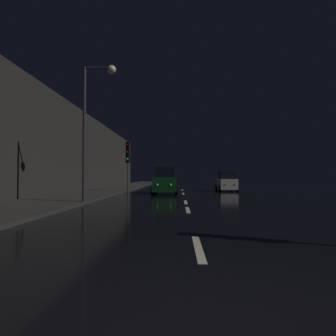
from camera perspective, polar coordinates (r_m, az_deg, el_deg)
name	(u,v)px	position (r m, az deg, el deg)	size (l,w,h in m)	color
ground	(183,192)	(27.52, 2.85, -4.58)	(27.00, 84.00, 0.02)	black
sidewalk_left	(105,191)	(28.36, -12.11, -4.29)	(4.40, 84.00, 0.15)	#33302D
building_facade_left	(64,147)	(25.90, -19.57, 3.83)	(0.80, 63.00, 7.67)	#2D2B28
lane_centerline	(185,200)	(17.89, 3.30, -6.17)	(0.16, 26.55, 0.01)	beige
traffic_light_far_left	(128,156)	(27.10, -7.78, 2.35)	(0.38, 0.49, 4.56)	#38383A
streetlamp_overhead	(93,112)	(15.76, -14.26, 10.49)	(1.70, 0.44, 7.11)	#2D2D30
car_approaching_headlights	(165,181)	(24.17, -0.56, -2.61)	(2.01, 4.34, 2.19)	#0F3819
car_parked_right_far	(226,182)	(28.78, 11.22, -2.68)	(1.73, 3.76, 1.89)	silver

